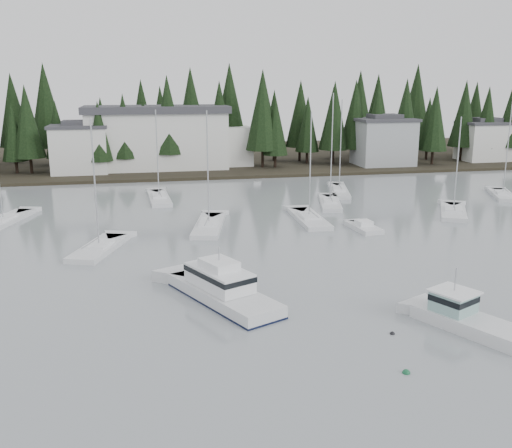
# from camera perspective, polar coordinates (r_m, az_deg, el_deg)

# --- Properties ---
(ground) EXTENTS (260.00, 260.00, 0.00)m
(ground) POSITION_cam_1_polar(r_m,az_deg,el_deg) (26.98, 8.82, -20.70)
(ground) COLOR gray
(ground) RESTS_ON ground
(far_shore_land) EXTENTS (240.00, 54.00, 1.00)m
(far_shore_land) POSITION_cam_1_polar(r_m,az_deg,el_deg) (118.96, -7.56, 6.44)
(far_shore_land) COLOR black
(far_shore_land) RESTS_ON ground
(conifer_treeline) EXTENTS (200.00, 22.00, 20.00)m
(conifer_treeline) POSITION_cam_1_polar(r_m,az_deg,el_deg) (108.09, -7.13, 5.70)
(conifer_treeline) COLOR black
(conifer_treeline) RESTS_ON ground
(house_west) EXTENTS (9.54, 7.42, 8.75)m
(house_west) POSITION_cam_1_polar(r_m,az_deg,el_deg) (100.73, -17.22, 7.27)
(house_west) COLOR silver
(house_west) RESTS_ON ground
(house_east_a) EXTENTS (10.60, 8.48, 9.25)m
(house_east_a) POSITION_cam_1_polar(r_m,az_deg,el_deg) (108.62, 12.63, 8.12)
(house_east_a) COLOR #999EA0
(house_east_a) RESTS_ON ground
(house_east_b) EXTENTS (9.54, 7.42, 8.25)m
(house_east_b) POSITION_cam_1_polar(r_m,az_deg,el_deg) (120.98, 21.88, 7.79)
(house_east_b) COLOR silver
(house_east_b) RESTS_ON ground
(harbor_inn) EXTENTS (29.50, 11.50, 10.90)m
(harbor_inn) POSITION_cam_1_polar(r_m,az_deg,el_deg) (103.60, -8.71, 8.52)
(harbor_inn) COLOR silver
(harbor_inn) RESTS_ON ground
(cabin_cruiser_center) EXTENTS (7.46, 10.99, 4.55)m
(cabin_cruiser_center) POSITION_cam_1_polar(r_m,az_deg,el_deg) (41.39, -3.40, -6.72)
(cabin_cruiser_center) COLOR silver
(cabin_cruiser_center) RESTS_ON ground
(lobster_boat_teal) EXTENTS (5.85, 8.16, 4.31)m
(lobster_boat_teal) POSITION_cam_1_polar(r_m,az_deg,el_deg) (39.21, 20.45, -9.09)
(lobster_boat_teal) COLOR silver
(lobster_boat_teal) RESTS_ON ground
(sailboat_1) EXTENTS (5.64, 8.71, 15.04)m
(sailboat_1) POSITION_cam_1_polar(r_m,az_deg,el_deg) (85.70, 23.43, 2.58)
(sailboat_1) COLOR silver
(sailboat_1) RESTS_ON ground
(sailboat_2) EXTENTS (6.99, 9.65, 12.04)m
(sailboat_2) POSITION_cam_1_polar(r_m,az_deg,el_deg) (72.36, 19.11, 1.02)
(sailboat_2) COLOR silver
(sailboat_2) RESTS_ON ground
(sailboat_3) EXTENTS (5.62, 9.26, 12.81)m
(sailboat_3) POSITION_cam_1_polar(r_m,az_deg,el_deg) (55.37, -15.39, -2.51)
(sailboat_3) COLOR silver
(sailboat_3) RESTS_ON ground
(sailboat_5) EXTENTS (4.72, 9.72, 14.63)m
(sailboat_5) POSITION_cam_1_polar(r_m,az_deg,el_deg) (73.96, 7.40, 1.97)
(sailboat_5) COLOR silver
(sailboat_5) RESTS_ON ground
(sailboat_7) EXTENTS (5.10, 10.85, 13.06)m
(sailboat_7) POSITION_cam_1_polar(r_m,az_deg,el_deg) (62.02, -4.72, -0.31)
(sailboat_7) COLOR silver
(sailboat_7) RESTS_ON ground
(sailboat_8) EXTENTS (5.44, 11.14, 11.07)m
(sailboat_8) POSITION_cam_1_polar(r_m,az_deg,el_deg) (69.64, -23.94, 0.09)
(sailboat_8) COLOR silver
(sailboat_8) RESTS_ON ground
(sailboat_9) EXTENTS (3.09, 10.06, 12.74)m
(sailboat_9) POSITION_cam_1_polar(r_m,az_deg,el_deg) (65.17, 5.32, 0.38)
(sailboat_9) COLOR silver
(sailboat_9) RESTS_ON ground
(sailboat_10) EXTENTS (4.99, 10.72, 13.62)m
(sailboat_10) POSITION_cam_1_polar(r_m,az_deg,el_deg) (82.50, 8.29, 3.17)
(sailboat_10) COLOR silver
(sailboat_10) RESTS_ON ground
(sailboat_11) EXTENTS (3.05, 10.60, 12.47)m
(sailboat_11) POSITION_cam_1_polar(r_m,az_deg,el_deg) (77.67, -9.66, 2.44)
(sailboat_11) COLOR silver
(sailboat_11) RESTS_ON ground
(runabout_1) EXTENTS (2.68, 5.19, 1.42)m
(runabout_1) POSITION_cam_1_polar(r_m,az_deg,el_deg) (61.96, 10.72, -0.45)
(runabout_1) COLOR silver
(runabout_1) RESTS_ON ground
(mooring_buoy_green) EXTENTS (0.43, 0.43, 0.43)m
(mooring_buoy_green) POSITION_cam_1_polar(r_m,az_deg,el_deg) (32.89, 14.79, -14.22)
(mooring_buoy_green) COLOR #145933
(mooring_buoy_green) RESTS_ON ground
(mooring_buoy_dark) EXTENTS (0.33, 0.33, 0.33)m
(mooring_buoy_dark) POSITION_cam_1_polar(r_m,az_deg,el_deg) (37.27, 13.46, -10.65)
(mooring_buoy_dark) COLOR black
(mooring_buoy_dark) RESTS_ON ground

